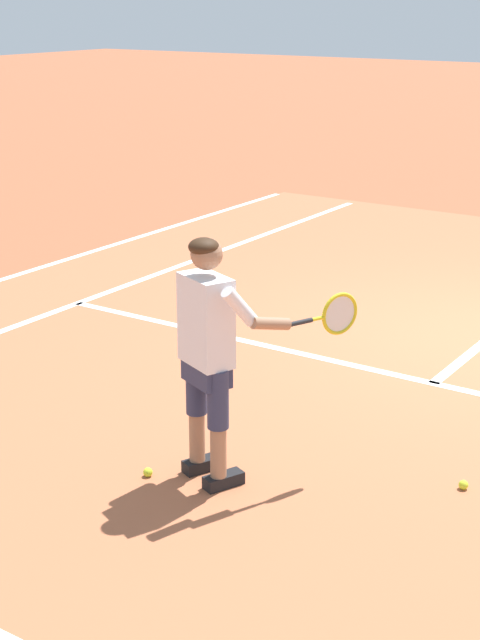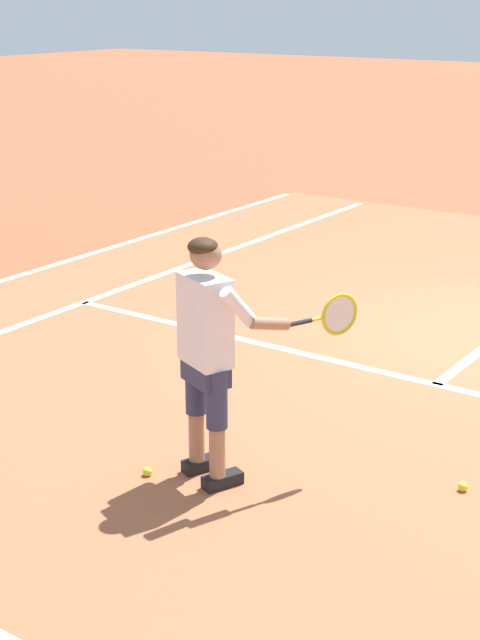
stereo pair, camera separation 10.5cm
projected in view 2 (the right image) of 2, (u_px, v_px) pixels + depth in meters
court_inner_surface at (478, 352)px, 8.96m from camera, size 10.98×11.28×0.00m
line_service at (437, 385)px, 8.21m from camera, size 8.23×0.10×0.01m
line_singles_left at (141, 282)px, 11.17m from camera, size 0.10×10.88×0.01m
line_doubles_left at (56, 264)px, 11.91m from camera, size 0.10×10.88×0.01m
tennis_player at (210, 344)px, 6.29m from camera, size 0.97×0.98×1.71m
tennis_ball_near_feet at (147, 471)px, 6.64m from camera, size 0.07×0.07×0.07m
tennis_ball_by_baseline at (463, 487)px, 6.44m from camera, size 0.07×0.07×0.07m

